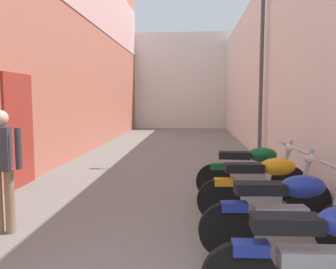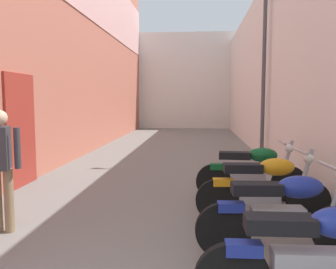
% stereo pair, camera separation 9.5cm
% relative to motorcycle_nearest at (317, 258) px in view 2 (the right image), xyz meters
% --- Properties ---
extents(ground_plane, '(35.72, 35.72, 0.00)m').
position_rel_motorcycle_nearest_xyz_m(ground_plane, '(-1.72, 6.18, -0.50)').
color(ground_plane, slate).
extents(building_left, '(0.45, 19.72, 7.58)m').
position_rel_motorcycle_nearest_xyz_m(building_left, '(-4.57, 8.14, 3.32)').
color(building_left, '#B76651').
rests_on(building_left, ground).
extents(building_right, '(0.45, 19.72, 5.02)m').
position_rel_motorcycle_nearest_xyz_m(building_right, '(1.14, 8.18, 2.01)').
color(building_right, silver).
rests_on(building_right, ground).
extents(building_far_end, '(8.31, 2.00, 5.57)m').
position_rel_motorcycle_nearest_xyz_m(building_far_end, '(-1.72, 19.04, 2.28)').
color(building_far_end, silver).
rests_on(building_far_end, ground).
extents(motorcycle_nearest, '(1.85, 0.58, 1.04)m').
position_rel_motorcycle_nearest_xyz_m(motorcycle_nearest, '(0.00, 0.00, 0.00)').
color(motorcycle_nearest, black).
rests_on(motorcycle_nearest, ground).
extents(motorcycle_second, '(1.85, 0.58, 1.04)m').
position_rel_motorcycle_nearest_xyz_m(motorcycle_second, '(-0.00, 1.08, 0.00)').
color(motorcycle_second, black).
rests_on(motorcycle_second, ground).
extents(motorcycle_third, '(1.85, 0.58, 1.04)m').
position_rel_motorcycle_nearest_xyz_m(motorcycle_third, '(-0.00, 2.20, 0.00)').
color(motorcycle_third, black).
rests_on(motorcycle_third, ground).
extents(motorcycle_fourth, '(1.85, 0.58, 1.04)m').
position_rel_motorcycle_nearest_xyz_m(motorcycle_fourth, '(-0.00, 3.27, 0.00)').
color(motorcycle_fourth, black).
rests_on(motorcycle_fourth, ground).
extents(pedestrian_mid_alley, '(0.52, 0.39, 1.57)m').
position_rel_motorcycle_nearest_xyz_m(pedestrian_mid_alley, '(-3.39, 1.56, 0.42)').
color(pedestrian_mid_alley, '#8C7251').
rests_on(pedestrian_mid_alley, ground).
extents(street_lamp, '(0.79, 0.18, 4.62)m').
position_rel_motorcycle_nearest_xyz_m(street_lamp, '(0.70, 6.80, 2.20)').
color(street_lamp, '#47474C').
rests_on(street_lamp, ground).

